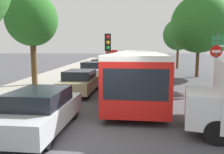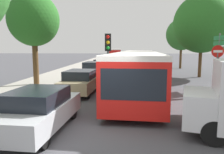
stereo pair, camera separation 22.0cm
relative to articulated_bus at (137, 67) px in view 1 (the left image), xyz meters
The scene contains 16 objects.
ground_plane 8.74m from the articulated_bus, 101.53° to the right, with size 200.00×200.00×0.00m, color #47474C.
kerb_strip_left 16.40m from the articulated_bus, 117.14° to the left, with size 3.20×56.01×0.14m, color #9E998E.
articulated_bus is the anchor object (origin of this frame).
city_bus_rear 37.70m from the articulated_bus, 95.12° to the left, with size 2.74×11.23×2.41m.
queued_car_silver 9.15m from the articulated_bus, 113.33° to the right, with size 1.91×4.01×1.36m.
queued_car_tan 4.34m from the articulated_bus, 143.95° to the right, with size 1.93×4.07×1.38m.
queued_car_white 5.35m from the articulated_bus, 132.28° to the left, with size 2.05×4.32×1.47m.
queued_car_graphite 10.37m from the articulated_bus, 110.23° to the left, with size 1.91×4.03×1.37m.
queued_car_black 16.15m from the articulated_bus, 101.23° to the left, with size 2.11×4.44×1.51m.
queued_car_blue 22.29m from the articulated_bus, 98.06° to the left, with size 2.11×4.44×1.51m.
traffic_light 4.14m from the articulated_bus, 116.26° to the right, with size 0.33×0.36×3.40m.
no_entry_sign 4.92m from the articulated_bus, 25.47° to the right, with size 0.70×0.08×2.82m.
direction_sign_post 5.27m from the articulated_bus, ahead, with size 0.24×1.40×3.60m.
tree_left_mid 7.83m from the articulated_bus, behind, with size 3.45×3.45×6.35m.
tree_right_mid 8.68m from the articulated_bus, 42.05° to the left, with size 5.05×5.05×7.40m.
tree_right_far 15.53m from the articulated_bus, 65.78° to the left, with size 3.90×3.90×6.39m.
Camera 1 is at (0.69, -6.60, 2.67)m, focal length 35.00 mm.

